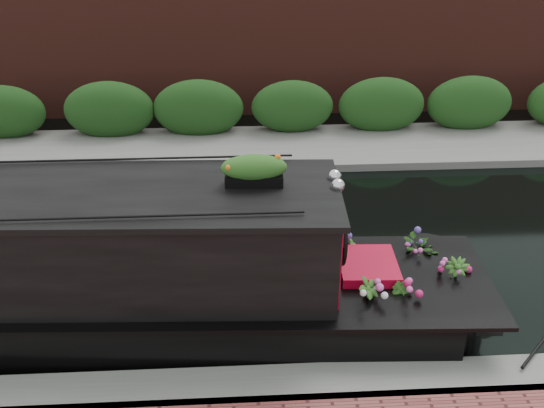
{
  "coord_description": "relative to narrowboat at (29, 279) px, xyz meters",
  "views": [
    {
      "loc": [
        0.98,
        -8.59,
        5.45
      ],
      "look_at": [
        1.44,
        -0.6,
        1.19
      ],
      "focal_mm": 40.0,
      "sensor_mm": 36.0,
      "label": 1
    }
  ],
  "objects": [
    {
      "name": "ground",
      "position": [
        1.85,
        1.83,
        -0.81
      ],
      "size": [
        80.0,
        80.0,
        0.0
      ],
      "primitive_type": "plane",
      "color": "black",
      "rests_on": "ground"
    },
    {
      "name": "near_bank_coping",
      "position": [
        1.85,
        -1.47,
        -0.81
      ],
      "size": [
        40.0,
        0.6,
        0.5
      ],
      "primitive_type": "cube",
      "color": "slate",
      "rests_on": "ground"
    },
    {
      "name": "far_bank_path",
      "position": [
        1.85,
        6.03,
        -0.81
      ],
      "size": [
        40.0,
        2.4,
        0.34
      ],
      "primitive_type": "cube",
      "color": "slate",
      "rests_on": "ground"
    },
    {
      "name": "far_hedge",
      "position": [
        1.85,
        6.93,
        -0.81
      ],
      "size": [
        40.0,
        1.1,
        2.8
      ],
      "primitive_type": "cube",
      "color": "#1B4216",
      "rests_on": "ground"
    },
    {
      "name": "far_brick_wall",
      "position": [
        1.85,
        9.03,
        -0.81
      ],
      "size": [
        40.0,
        1.0,
        8.0
      ],
      "primitive_type": "cube",
      "color": "#51231B",
      "rests_on": "ground"
    },
    {
      "name": "narrowboat",
      "position": [
        0.0,
        0.0,
        0.0
      ],
      "size": [
        11.76,
        2.55,
        2.74
      ],
      "rotation": [
        0.0,
        0.0,
        -0.04
      ],
      "color": "black",
      "rests_on": "ground"
    },
    {
      "name": "rope_fender",
      "position": [
        6.26,
        0.0,
        -0.63
      ],
      "size": [
        0.36,
        0.34,
        0.36
      ],
      "primitive_type": "cylinder",
      "rotation": [
        1.57,
        0.0,
        0.0
      ],
      "color": "brown",
      "rests_on": "ground"
    }
  ]
}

